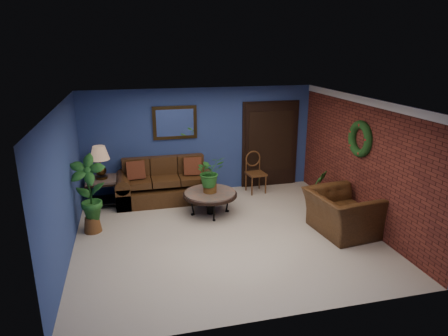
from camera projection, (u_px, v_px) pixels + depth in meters
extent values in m
plane|color=#C1B2A0|center=(226.00, 235.00, 7.56)|extent=(5.50, 5.50, 0.00)
cube|color=navy|center=(201.00, 141.00, 9.50)|extent=(5.50, 0.04, 2.50)
cube|color=navy|center=(64.00, 184.00, 6.56)|extent=(0.04, 5.00, 2.50)
cube|color=maroon|center=(362.00, 162.00, 7.81)|extent=(0.04, 5.00, 2.50)
cube|color=white|center=(226.00, 102.00, 6.81)|extent=(5.50, 5.00, 0.02)
cube|color=white|center=(367.00, 101.00, 7.45)|extent=(0.03, 5.00, 0.14)
cube|color=#3F2B11|center=(175.00, 123.00, 9.19)|extent=(1.02, 0.06, 0.77)
cube|color=black|center=(270.00, 145.00, 9.93)|extent=(1.44, 0.06, 2.18)
torus|color=black|center=(360.00, 139.00, 7.71)|extent=(0.16, 0.72, 0.72)
cube|color=#4B2B15|center=(166.00, 193.00, 9.15)|extent=(2.19, 0.95, 0.36)
cube|color=#4B2B15|center=(164.00, 175.00, 9.37)|extent=(1.87, 0.26, 0.90)
cube|color=#4B2B15|center=(137.00, 183.00, 8.85)|extent=(0.60, 0.65, 0.14)
cube|color=#4B2B15|center=(165.00, 180.00, 9.00)|extent=(0.60, 0.65, 0.14)
cube|color=#4B2B15|center=(193.00, 178.00, 9.14)|extent=(0.60, 0.65, 0.14)
cube|color=#4B2B15|center=(124.00, 194.00, 8.92)|extent=(0.32, 0.95, 0.50)
cube|color=#4B2B15|center=(206.00, 187.00, 9.34)|extent=(0.32, 0.95, 0.50)
cube|color=#602718|center=(136.00, 170.00, 8.81)|extent=(0.40, 0.12, 0.40)
cube|color=#602718|center=(193.00, 166.00, 9.09)|extent=(0.40, 0.12, 0.40)
cylinder|color=#4A4541|center=(210.00, 193.00, 8.36)|extent=(1.07, 1.07, 0.05)
cylinder|color=black|center=(210.00, 195.00, 8.37)|extent=(1.14, 1.14, 0.05)
cylinder|color=black|center=(210.00, 204.00, 8.44)|extent=(0.14, 0.14, 0.44)
cube|color=#4A4541|center=(102.00, 180.00, 8.76)|extent=(0.65, 0.65, 0.05)
cube|color=black|center=(102.00, 181.00, 8.77)|extent=(0.69, 0.69, 0.04)
cube|color=black|center=(104.00, 200.00, 8.90)|extent=(0.59, 0.59, 0.03)
cylinder|color=black|center=(89.00, 198.00, 8.53)|extent=(0.03, 0.03, 0.61)
cylinder|color=black|center=(116.00, 196.00, 8.66)|extent=(0.03, 0.03, 0.61)
cylinder|color=black|center=(91.00, 189.00, 9.04)|extent=(0.03, 0.03, 0.61)
cylinder|color=black|center=(116.00, 187.00, 9.17)|extent=(0.03, 0.03, 0.61)
cylinder|color=#3F2B11|center=(102.00, 177.00, 8.74)|extent=(0.25, 0.25, 0.05)
sphere|color=#3F2B11|center=(101.00, 172.00, 8.71)|extent=(0.23, 0.23, 0.23)
cylinder|color=#3F2B11|center=(100.00, 163.00, 8.65)|extent=(0.03, 0.03, 0.30)
cone|color=#A47B5B|center=(99.00, 154.00, 8.59)|extent=(0.42, 0.42, 0.30)
cube|color=brown|center=(256.00, 174.00, 9.60)|extent=(0.47, 0.47, 0.04)
torus|color=brown|center=(253.00, 159.00, 9.68)|extent=(0.40, 0.08, 0.40)
cylinder|color=brown|center=(252.00, 187.00, 9.46)|extent=(0.03, 0.03, 0.44)
cylinder|color=brown|center=(266.00, 185.00, 9.58)|extent=(0.03, 0.03, 0.44)
cylinder|color=brown|center=(246.00, 182.00, 9.78)|extent=(0.03, 0.03, 0.44)
cylinder|color=brown|center=(259.00, 180.00, 9.90)|extent=(0.03, 0.03, 0.44)
imported|color=#4B2B15|center=(341.00, 213.00, 7.54)|extent=(1.21, 1.35, 0.80)
cylinder|color=brown|center=(210.00, 188.00, 8.33)|extent=(0.28, 0.28, 0.18)
imported|color=#1A4A17|center=(210.00, 171.00, 8.22)|extent=(0.70, 0.64, 0.64)
cylinder|color=brown|center=(318.00, 201.00, 8.92)|extent=(0.26, 0.26, 0.20)
imported|color=#1A4A17|center=(319.00, 185.00, 8.81)|extent=(0.40, 0.34, 0.67)
cylinder|color=brown|center=(93.00, 224.00, 7.64)|extent=(0.34, 0.34, 0.30)
imported|color=#1A4A17|center=(89.00, 188.00, 7.43)|extent=(0.74, 0.58, 1.26)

